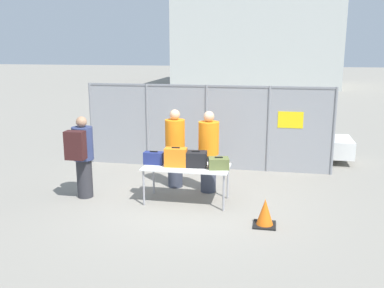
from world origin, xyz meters
name	(u,v)px	position (x,y,z in m)	size (l,w,h in m)	color
ground_plane	(185,204)	(0.00, 0.00, 0.00)	(120.00, 120.00, 0.00)	gray
fence_section	(207,125)	(0.02, 2.61, 1.11)	(6.21, 0.07, 2.12)	gray
inspection_table	(187,169)	(0.01, 0.13, 0.68)	(1.68, 0.82, 0.74)	silver
suitcase_navy	(154,158)	(-0.67, 0.17, 0.86)	(0.39, 0.20, 0.27)	navy
suitcase_orange	(176,157)	(-0.20, 0.09, 0.92)	(0.44, 0.27, 0.39)	orange
suitcase_black	(196,159)	(0.19, 0.15, 0.88)	(0.45, 0.35, 0.32)	black
suitcase_olive	(219,163)	(0.65, 0.09, 0.84)	(0.44, 0.37, 0.24)	#566033
traveler_hooded	(82,154)	(-2.10, -0.05, 0.93)	(0.42, 0.65, 1.68)	#2D2D33
security_worker_near	(209,151)	(0.34, 0.83, 0.90)	(0.43, 0.43, 1.74)	#383D4C
security_worker_far	(175,147)	(-0.43, 1.01, 0.89)	(0.43, 0.43, 1.72)	#383D4C
utility_trailer	(287,145)	(2.05, 3.91, 0.39)	(4.19, 1.99, 0.65)	white
distant_hangar	(257,43)	(0.07, 27.47, 3.32)	(12.18, 8.71, 6.64)	#B2B7B2
traffic_cone	(265,214)	(1.58, -0.77, 0.22)	(0.39, 0.39, 0.49)	black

